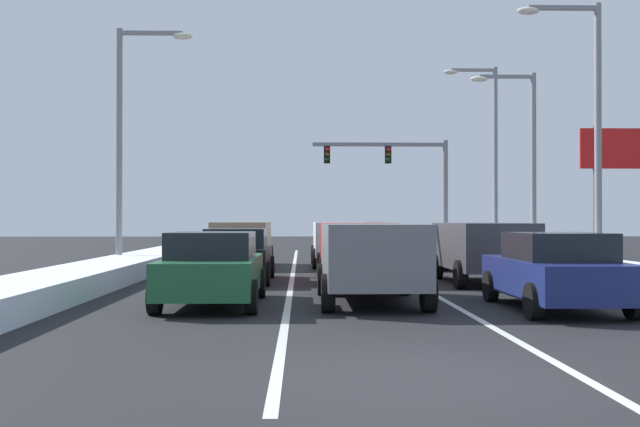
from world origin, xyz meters
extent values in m
plane|color=black|center=(0.00, 13.77, 0.00)|extent=(120.00, 120.00, 0.00)
cube|color=silver|center=(1.70, 17.21, 0.00)|extent=(0.14, 37.87, 0.01)
cube|color=silver|center=(-1.70, 17.21, 0.00)|extent=(0.14, 37.87, 0.01)
cube|color=silver|center=(7.00, 17.21, 0.31)|extent=(1.41, 37.87, 0.62)
cube|color=silver|center=(-7.00, 17.21, 0.27)|extent=(1.96, 37.87, 0.54)
cube|color=navy|center=(3.53, 6.47, 0.63)|extent=(1.82, 4.50, 0.70)
cube|color=black|center=(3.53, 6.32, 1.23)|extent=(1.64, 2.20, 0.55)
cube|color=red|center=(2.84, 4.27, 0.75)|extent=(0.24, 0.08, 0.14)
cube|color=red|center=(4.22, 4.27, 0.75)|extent=(0.24, 0.08, 0.14)
cylinder|color=black|center=(2.64, 8.02, 0.33)|extent=(0.22, 0.66, 0.66)
cylinder|color=black|center=(4.42, 8.02, 0.33)|extent=(0.22, 0.66, 0.66)
cylinder|color=black|center=(2.64, 4.92, 0.33)|extent=(0.22, 0.66, 0.66)
cylinder|color=black|center=(4.42, 4.92, 0.33)|extent=(0.22, 0.66, 0.66)
cube|color=#38383D|center=(3.57, 12.73, 1.04)|extent=(1.95, 4.90, 1.25)
cube|color=black|center=(3.57, 10.32, 1.32)|extent=(1.56, 0.06, 0.55)
cube|color=red|center=(2.79, 10.33, 0.94)|extent=(0.20, 0.08, 0.28)
cube|color=red|center=(4.35, 10.33, 0.94)|extent=(0.20, 0.08, 0.28)
cylinder|color=black|center=(2.62, 14.43, 0.37)|extent=(0.25, 0.74, 0.74)
cylinder|color=black|center=(4.53, 14.43, 0.37)|extent=(0.25, 0.74, 0.74)
cylinder|color=black|center=(2.62, 11.03, 0.37)|extent=(0.25, 0.74, 0.74)
cylinder|color=black|center=(4.53, 11.03, 0.37)|extent=(0.25, 0.74, 0.74)
cube|color=maroon|center=(3.56, 19.72, 0.63)|extent=(1.82, 4.50, 0.70)
cube|color=black|center=(3.56, 19.57, 1.23)|extent=(1.64, 2.20, 0.55)
cube|color=red|center=(2.87, 17.52, 0.75)|extent=(0.24, 0.08, 0.14)
cube|color=red|center=(4.25, 17.52, 0.75)|extent=(0.24, 0.08, 0.14)
cylinder|color=black|center=(2.67, 21.27, 0.33)|extent=(0.22, 0.66, 0.66)
cylinder|color=black|center=(4.45, 21.27, 0.33)|extent=(0.22, 0.66, 0.66)
cylinder|color=black|center=(2.67, 18.17, 0.33)|extent=(0.22, 0.66, 0.66)
cylinder|color=black|center=(4.45, 18.17, 0.33)|extent=(0.22, 0.66, 0.66)
cube|color=slate|center=(0.04, 7.82, 1.04)|extent=(1.95, 4.90, 1.25)
cube|color=black|center=(0.04, 5.41, 1.32)|extent=(1.56, 0.06, 0.55)
cube|color=red|center=(-0.74, 5.42, 0.94)|extent=(0.20, 0.08, 0.28)
cube|color=red|center=(0.82, 5.42, 0.94)|extent=(0.20, 0.08, 0.28)
cylinder|color=black|center=(-0.92, 9.52, 0.37)|extent=(0.25, 0.74, 0.74)
cylinder|color=black|center=(0.99, 9.52, 0.37)|extent=(0.25, 0.74, 0.74)
cylinder|color=black|center=(-0.92, 6.12, 0.37)|extent=(0.25, 0.74, 0.74)
cylinder|color=black|center=(0.99, 6.12, 0.37)|extent=(0.25, 0.74, 0.74)
cube|color=maroon|center=(0.14, 14.02, 1.04)|extent=(1.95, 4.90, 1.25)
cube|color=black|center=(0.14, 11.61, 1.32)|extent=(1.56, 0.06, 0.55)
cube|color=red|center=(-0.64, 11.62, 0.94)|extent=(0.20, 0.08, 0.28)
cube|color=red|center=(0.92, 11.62, 0.94)|extent=(0.20, 0.08, 0.28)
cylinder|color=black|center=(-0.81, 15.72, 0.37)|extent=(0.25, 0.74, 0.74)
cylinder|color=black|center=(1.10, 15.72, 0.37)|extent=(0.25, 0.74, 0.74)
cylinder|color=black|center=(-0.81, 12.32, 0.37)|extent=(0.25, 0.74, 0.74)
cylinder|color=black|center=(1.10, 12.32, 0.37)|extent=(0.25, 0.74, 0.74)
cube|color=silver|center=(0.05, 20.89, 1.04)|extent=(1.95, 4.90, 1.25)
cube|color=black|center=(0.05, 18.48, 1.32)|extent=(1.56, 0.06, 0.55)
cube|color=red|center=(-0.73, 18.49, 0.94)|extent=(0.20, 0.08, 0.28)
cube|color=red|center=(0.83, 18.49, 0.94)|extent=(0.20, 0.08, 0.28)
cylinder|color=black|center=(-0.91, 22.59, 0.37)|extent=(0.25, 0.74, 0.74)
cylinder|color=black|center=(1.00, 22.59, 0.37)|extent=(0.25, 0.74, 0.74)
cylinder|color=black|center=(-0.91, 19.19, 0.37)|extent=(0.25, 0.74, 0.74)
cylinder|color=black|center=(1.00, 19.19, 0.37)|extent=(0.25, 0.74, 0.74)
cube|color=#1E5633|center=(-3.24, 7.38, 0.63)|extent=(1.82, 4.50, 0.70)
cube|color=black|center=(-3.24, 7.23, 1.23)|extent=(1.64, 2.20, 0.55)
cube|color=red|center=(-3.93, 5.18, 0.75)|extent=(0.24, 0.08, 0.14)
cube|color=red|center=(-2.55, 5.18, 0.75)|extent=(0.24, 0.08, 0.14)
cylinder|color=black|center=(-4.13, 8.93, 0.33)|extent=(0.22, 0.66, 0.66)
cylinder|color=black|center=(-2.35, 8.93, 0.33)|extent=(0.22, 0.66, 0.66)
cylinder|color=black|center=(-4.13, 5.83, 0.33)|extent=(0.22, 0.66, 0.66)
cylinder|color=black|center=(-2.35, 5.83, 0.33)|extent=(0.22, 0.66, 0.66)
cube|color=black|center=(-3.25, 13.51, 0.63)|extent=(1.82, 4.50, 0.70)
cube|color=black|center=(-3.25, 13.36, 1.23)|extent=(1.64, 2.20, 0.55)
cube|color=red|center=(-3.94, 11.31, 0.75)|extent=(0.24, 0.08, 0.14)
cube|color=red|center=(-2.56, 11.31, 0.75)|extent=(0.24, 0.08, 0.14)
cylinder|color=black|center=(-4.14, 15.06, 0.33)|extent=(0.22, 0.66, 0.66)
cylinder|color=black|center=(-2.36, 15.06, 0.33)|extent=(0.22, 0.66, 0.66)
cylinder|color=black|center=(-4.14, 11.96, 0.33)|extent=(0.22, 0.66, 0.66)
cylinder|color=black|center=(-2.36, 11.96, 0.33)|extent=(0.22, 0.66, 0.66)
cube|color=#937F60|center=(-3.64, 20.56, 1.04)|extent=(1.95, 4.90, 1.25)
cube|color=black|center=(-3.64, 18.15, 1.32)|extent=(1.56, 0.06, 0.55)
cube|color=red|center=(-4.42, 18.16, 0.94)|extent=(0.20, 0.08, 0.28)
cube|color=red|center=(-2.86, 18.16, 0.94)|extent=(0.20, 0.08, 0.28)
cylinder|color=black|center=(-4.59, 22.26, 0.37)|extent=(0.25, 0.74, 0.74)
cylinder|color=black|center=(-2.68, 22.26, 0.37)|extent=(0.25, 0.74, 0.74)
cylinder|color=black|center=(-4.59, 18.86, 0.37)|extent=(0.25, 0.74, 0.74)
cylinder|color=black|center=(-2.68, 18.86, 0.37)|extent=(0.25, 0.74, 0.74)
cylinder|color=slate|center=(6.60, 34.43, 3.10)|extent=(0.28, 0.28, 6.20)
cube|color=slate|center=(2.90, 34.43, 5.95)|extent=(7.40, 0.20, 0.20)
cube|color=black|center=(3.40, 34.43, 5.38)|extent=(0.34, 0.34, 0.95)
sphere|color=red|center=(3.40, 34.24, 5.66)|extent=(0.22, 0.22, 0.22)
sphere|color=#593F0C|center=(3.40, 34.24, 5.38)|extent=(0.22, 0.22, 0.22)
sphere|color=#0C3819|center=(3.40, 34.24, 5.09)|extent=(0.22, 0.22, 0.22)
cube|color=black|center=(0.00, 34.43, 5.38)|extent=(0.34, 0.34, 0.95)
sphere|color=red|center=(0.00, 34.24, 5.66)|extent=(0.22, 0.22, 0.22)
sphere|color=#593F0C|center=(0.00, 34.24, 5.38)|extent=(0.22, 0.22, 0.22)
sphere|color=#0C3819|center=(0.00, 34.24, 5.09)|extent=(0.22, 0.22, 0.22)
cylinder|color=gray|center=(7.88, 15.49, 4.28)|extent=(0.22, 0.22, 8.55)
cube|color=gray|center=(6.78, 15.49, 8.40)|extent=(2.20, 0.14, 0.14)
ellipsoid|color=#EAE5C6|center=(5.68, 15.49, 8.30)|extent=(0.70, 0.36, 0.24)
cylinder|color=gray|center=(7.91, 22.38, 3.83)|extent=(0.22, 0.22, 7.67)
cube|color=gray|center=(6.81, 22.38, 7.52)|extent=(2.20, 0.14, 0.14)
ellipsoid|color=#EAE5C6|center=(5.71, 22.38, 7.42)|extent=(0.70, 0.36, 0.24)
cylinder|color=gray|center=(8.10, 29.26, 4.63)|extent=(0.22, 0.22, 9.27)
cube|color=gray|center=(7.00, 29.26, 9.12)|extent=(2.20, 0.14, 0.14)
ellipsoid|color=#EAE5C6|center=(5.90, 29.26, 9.02)|extent=(0.70, 0.36, 0.24)
cylinder|color=gray|center=(-7.78, 18.62, 4.22)|extent=(0.22, 0.22, 8.44)
cube|color=gray|center=(-6.68, 18.62, 8.29)|extent=(2.20, 0.14, 0.14)
ellipsoid|color=#EAE5C6|center=(-5.58, 18.62, 8.19)|extent=(0.70, 0.36, 0.24)
cylinder|color=#59595B|center=(10.25, 21.98, 2.75)|extent=(0.16, 0.16, 5.50)
cube|color=red|center=(11.25, 21.98, 4.60)|extent=(3.20, 0.12, 1.60)
camera|label=1|loc=(-1.43, -8.58, 1.76)|focal=43.61mm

